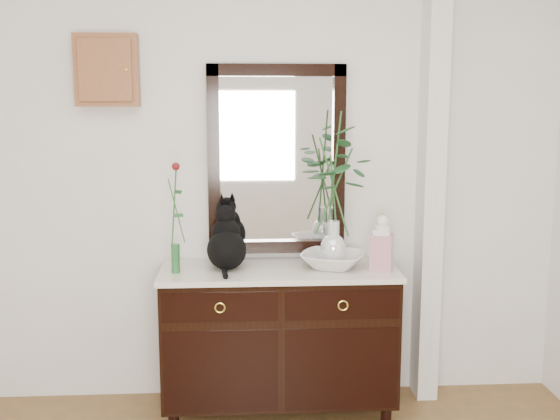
{
  "coord_description": "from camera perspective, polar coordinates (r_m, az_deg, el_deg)",
  "views": [
    {
      "loc": [
        -0.11,
        -1.84,
        1.77
      ],
      "look_at": [
        0.1,
        1.63,
        1.2
      ],
      "focal_mm": 42.0,
      "sensor_mm": 36.0,
      "label": 1
    }
  ],
  "objects": [
    {
      "name": "wall_back",
      "position": [
        3.85,
        -1.8,
        3.04
      ],
      "size": [
        3.6,
        0.04,
        2.7
      ],
      "primitive_type": "cube",
      "color": "silver",
      "rests_on": "ground"
    },
    {
      "name": "pilaster",
      "position": [
        3.93,
        13.01,
        2.93
      ],
      "size": [
        0.12,
        0.2,
        2.7
      ],
      "primitive_type": "cube",
      "color": "silver",
      "rests_on": "ground"
    },
    {
      "name": "sideboard",
      "position": [
        3.81,
        -0.09,
        -10.6
      ],
      "size": [
        1.33,
        0.52,
        0.82
      ],
      "color": "black",
      "rests_on": "ground"
    },
    {
      "name": "wall_mirror",
      "position": [
        3.83,
        -0.3,
        4.36
      ],
      "size": [
        0.8,
        0.06,
        1.1
      ],
      "color": "black",
      "rests_on": "wall_back"
    },
    {
      "name": "key_cabinet",
      "position": [
        3.86,
        -14.83,
        11.68
      ],
      "size": [
        0.35,
        0.1,
        0.4
      ],
      "primitive_type": "cube",
      "color": "brown",
      "rests_on": "wall_back"
    },
    {
      "name": "cat",
      "position": [
        3.67,
        -4.68,
        -2.37
      ],
      "size": [
        0.28,
        0.33,
        0.36
      ],
      "primitive_type": null,
      "rotation": [
        0.0,
        0.0,
        0.08
      ],
      "color": "black",
      "rests_on": "sideboard"
    },
    {
      "name": "lotus_bowl",
      "position": [
        3.72,
        4.63,
        -4.37
      ],
      "size": [
        0.46,
        0.46,
        0.09
      ],
      "primitive_type": "imported",
      "rotation": [
        0.0,
        0.0,
        -0.37
      ],
      "color": "silver",
      "rests_on": "sideboard"
    },
    {
      "name": "vase_branches",
      "position": [
        3.64,
        4.72,
        1.94
      ],
      "size": [
        0.5,
        0.5,
        0.87
      ],
      "primitive_type": null,
      "rotation": [
        0.0,
        0.0,
        -0.24
      ],
      "color": "silver",
      "rests_on": "lotus_bowl"
    },
    {
      "name": "bud_vase_rose",
      "position": [
        3.58,
        -9.18,
        -0.63
      ],
      "size": [
        0.08,
        0.08,
        0.62
      ],
      "primitive_type": null,
      "rotation": [
        0.0,
        0.0,
        -0.06
      ],
      "color": "#255E2D",
      "rests_on": "sideboard"
    },
    {
      "name": "ginger_jar",
      "position": [
        3.68,
        8.87,
        -2.74
      ],
      "size": [
        0.15,
        0.15,
        0.32
      ],
      "primitive_type": null,
      "rotation": [
        0.0,
        0.0,
        -0.36
      ],
      "color": "silver",
      "rests_on": "sideboard"
    }
  ]
}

